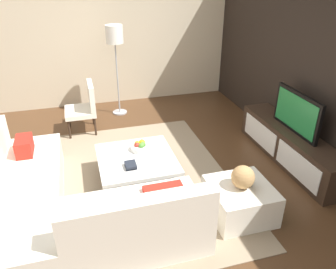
# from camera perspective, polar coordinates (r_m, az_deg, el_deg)

# --- Properties ---
(ground_plane) EXTENTS (14.00, 14.00, 0.00)m
(ground_plane) POSITION_cam_1_polar(r_m,az_deg,el_deg) (4.51, -6.26, -8.88)
(ground_plane) COLOR #4C301C
(feature_wall_back) EXTENTS (6.40, 0.12, 2.80)m
(feature_wall_back) POSITION_cam_1_polar(r_m,az_deg,el_deg) (5.00, 25.37, 10.24)
(feature_wall_back) COLOR black
(feature_wall_back) RESTS_ON ground
(side_wall_left) EXTENTS (0.12, 5.20, 2.80)m
(side_wall_left) POSITION_cam_1_polar(r_m,az_deg,el_deg) (6.96, -10.16, 16.61)
(side_wall_left) COLOR beige
(side_wall_left) RESTS_ON ground
(area_rug) EXTENTS (3.35, 2.67, 0.01)m
(area_rug) POSITION_cam_1_polar(r_m,az_deg,el_deg) (4.59, -6.50, -8.12)
(area_rug) COLOR gray
(area_rug) RESTS_ON ground
(media_console) EXTENTS (2.13, 0.47, 0.50)m
(media_console) POSITION_cam_1_polar(r_m,az_deg,el_deg) (5.23, 20.34, -1.87)
(media_console) COLOR #332319
(media_console) RESTS_ON ground
(television) EXTENTS (0.97, 0.06, 0.58)m
(television) POSITION_cam_1_polar(r_m,az_deg,el_deg) (5.01, 21.34, 3.55)
(television) COLOR black
(television) RESTS_ON media_console
(sectional_couch) EXTENTS (2.41, 2.33, 0.81)m
(sectional_couch) POSITION_cam_1_polar(r_m,az_deg,el_deg) (3.92, -18.16, -11.55)
(sectional_couch) COLOR silver
(sectional_couch) RESTS_ON ground
(coffee_table) EXTENTS (1.02, 1.00, 0.38)m
(coffee_table) POSITION_cam_1_polar(r_m,az_deg,el_deg) (4.49, -5.37, -5.89)
(coffee_table) COLOR #332319
(coffee_table) RESTS_ON ground
(accent_chair_near) EXTENTS (0.56, 0.51, 0.87)m
(accent_chair_near) POSITION_cam_1_polar(r_m,az_deg,el_deg) (5.89, -14.10, 4.96)
(accent_chair_near) COLOR #332319
(accent_chair_near) RESTS_ON ground
(floor_lamp) EXTENTS (0.31, 0.31, 1.69)m
(floor_lamp) POSITION_cam_1_polar(r_m,az_deg,el_deg) (6.27, -9.19, 15.76)
(floor_lamp) COLOR #A5A5AA
(floor_lamp) RESTS_ON ground
(ottoman) EXTENTS (0.70, 0.70, 0.40)m
(ottoman) POSITION_cam_1_polar(r_m,az_deg,el_deg) (4.02, 12.31, -11.10)
(ottoman) COLOR silver
(ottoman) RESTS_ON ground
(fruit_bowl) EXTENTS (0.28, 0.28, 0.13)m
(fruit_bowl) POSITION_cam_1_polar(r_m,az_deg,el_deg) (4.54, -4.72, -2.07)
(fruit_bowl) COLOR silver
(fruit_bowl) RESTS_ON coffee_table
(decorative_ball) EXTENTS (0.27, 0.27, 0.27)m
(decorative_ball) POSITION_cam_1_polar(r_m,az_deg,el_deg) (3.82, 12.80, -7.18)
(decorative_ball) COLOR #AD8451
(decorative_ball) RESTS_ON ottoman
(book_stack) EXTENTS (0.18, 0.14, 0.06)m
(book_stack) POSITION_cam_1_polar(r_m,az_deg,el_deg) (4.18, -6.46, -5.31)
(book_stack) COLOR #1E232D
(book_stack) RESTS_ON coffee_table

